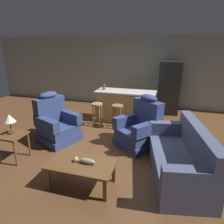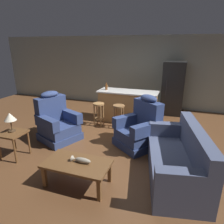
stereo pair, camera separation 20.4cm
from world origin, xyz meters
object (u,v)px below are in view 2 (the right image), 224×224
at_px(coffee_table, 77,165).
at_px(bar_stool_right, 140,115).
at_px(refrigerator, 173,88).
at_px(kitchen_island, 128,106).
at_px(recliner_near_lamp, 57,123).
at_px(table_lamp, 10,118).
at_px(bar_stool_middle, 119,112).
at_px(couch, 178,160).
at_px(fish_figurine, 81,160).
at_px(recliner_near_island, 140,129).
at_px(bottle_tall_green, 106,87).
at_px(end_table, 13,137).
at_px(bar_stool_left, 99,110).

relative_size(coffee_table, bar_stool_right, 1.62).
bearing_deg(refrigerator, kitchen_island, -136.06).
xyz_separation_m(recliner_near_lamp, table_lamp, (-0.39, -1.01, 0.45)).
bearing_deg(bar_stool_middle, table_lamp, -127.24).
relative_size(coffee_table, couch, 0.54).
height_order(fish_figurine, recliner_near_island, recliner_near_island).
height_order(table_lamp, kitchen_island, table_lamp).
relative_size(coffee_table, recliner_near_lamp, 0.92).
height_order(coffee_table, bottle_tall_green, bottle_tall_green).
distance_m(recliner_near_island, kitchen_island, 1.63).
height_order(kitchen_island, refrigerator, refrigerator).
bearing_deg(recliner_near_lamp, table_lamp, -87.91).
bearing_deg(fish_figurine, bar_stool_middle, 92.84).
height_order(kitchen_island, bar_stool_right, kitchen_island).
height_order(table_lamp, bar_stool_right, table_lamp).
height_order(bar_stool_middle, refrigerator, refrigerator).
bearing_deg(end_table, bottle_tall_green, 70.13).
bearing_deg(bar_stool_left, end_table, -114.59).
relative_size(bar_stool_middle, refrigerator, 0.39).
height_order(coffee_table, bar_stool_left, bar_stool_left).
relative_size(fish_figurine, couch, 0.17).
relative_size(recliner_near_lamp, refrigerator, 0.68).
bearing_deg(kitchen_island, bar_stool_middle, -97.81).
bearing_deg(recliner_near_island, table_lamp, -23.57).
relative_size(kitchen_island, bar_stool_middle, 2.65).
bearing_deg(coffee_table, fish_figurine, 22.42).
height_order(coffee_table, refrigerator, refrigerator).
distance_m(bar_stool_right, refrigerator, 2.01).
bearing_deg(bottle_tall_green, bar_stool_left, -91.07).
xyz_separation_m(bar_stool_left, bar_stool_middle, (0.61, 0.00, 0.00)).
relative_size(coffee_table, bottle_tall_green, 4.99).
relative_size(end_table, refrigerator, 0.32).
xyz_separation_m(recliner_near_lamp, bottle_tall_green, (0.65, 1.77, 0.61)).
bearing_deg(couch, table_lamp, -5.08).
relative_size(recliner_near_island, refrigerator, 0.68).
xyz_separation_m(couch, kitchen_island, (-1.57, 2.43, 0.14)).
bearing_deg(couch, bar_stool_left, -49.86).
height_order(table_lamp, bottle_tall_green, bottle_tall_green).
bearing_deg(recliner_near_island, refrigerator, -154.07).
bearing_deg(bar_stool_left, bar_stool_right, 0.00).
relative_size(fish_figurine, table_lamp, 0.83).
bearing_deg(refrigerator, recliner_near_island, -101.83).
bearing_deg(refrigerator, end_table, -126.19).
height_order(fish_figurine, refrigerator, refrigerator).
height_order(coffee_table, recliner_near_island, recliner_near_island).
bearing_deg(coffee_table, end_table, 167.76).
distance_m(fish_figurine, recliner_near_island, 1.81).
distance_m(kitchen_island, refrigerator, 1.78).
height_order(fish_figurine, recliner_near_lamp, recliner_near_lamp).
relative_size(recliner_near_island, bar_stool_middle, 1.76).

